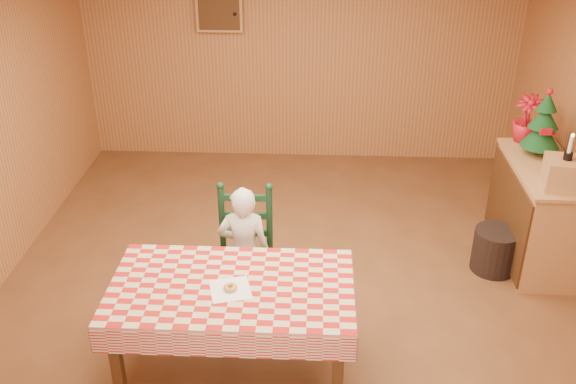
# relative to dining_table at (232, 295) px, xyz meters

# --- Properties ---
(ground) EXTENTS (6.00, 6.00, 0.00)m
(ground) POSITION_rel_dining_table_xyz_m (0.33, 0.81, -0.69)
(ground) COLOR brown
(ground) RESTS_ON ground
(cabin_walls) EXTENTS (5.10, 6.05, 2.65)m
(cabin_walls) POSITION_rel_dining_table_xyz_m (0.33, 1.34, 1.14)
(cabin_walls) COLOR #A5693B
(cabin_walls) RESTS_ON ground
(dining_table) EXTENTS (1.66, 0.96, 0.77)m
(dining_table) POSITION_rel_dining_table_xyz_m (0.00, 0.00, 0.00)
(dining_table) COLOR #472813
(dining_table) RESTS_ON ground
(ladder_chair) EXTENTS (0.44, 0.40, 1.08)m
(ladder_chair) POSITION_rel_dining_table_xyz_m (-0.00, 0.79, -0.18)
(ladder_chair) COLOR black
(ladder_chair) RESTS_ON ground
(seated_child) EXTENTS (0.41, 0.27, 1.12)m
(seated_child) POSITION_rel_dining_table_xyz_m (0.00, 0.73, -0.13)
(seated_child) COLOR silver
(seated_child) RESTS_ON ground
(napkin) EXTENTS (0.32, 0.32, 0.00)m
(napkin) POSITION_rel_dining_table_xyz_m (0.00, -0.05, 0.08)
(napkin) COLOR white
(napkin) RESTS_ON dining_table
(donut) EXTENTS (0.10, 0.10, 0.03)m
(donut) POSITION_rel_dining_table_xyz_m (0.00, -0.05, 0.10)
(donut) COLOR #C08A45
(donut) RESTS_ON napkin
(shelf_unit) EXTENTS (0.54, 1.24, 0.93)m
(shelf_unit) POSITION_rel_dining_table_xyz_m (2.54, 1.64, -0.22)
(shelf_unit) COLOR tan
(shelf_unit) RESTS_ON ground
(crate) EXTENTS (0.34, 0.34, 0.25)m
(crate) POSITION_rel_dining_table_xyz_m (2.54, 1.24, 0.37)
(crate) COLOR tan
(crate) RESTS_ON shelf_unit
(christmas_tree) EXTENTS (0.34, 0.34, 0.62)m
(christmas_tree) POSITION_rel_dining_table_xyz_m (2.54, 1.88, 0.52)
(christmas_tree) COLOR #472813
(christmas_tree) RESTS_ON shelf_unit
(flower_arrangement) EXTENTS (0.33, 0.33, 0.45)m
(flower_arrangement) POSITION_rel_dining_table_xyz_m (2.49, 2.19, 0.47)
(flower_arrangement) COLOR #B31020
(flower_arrangement) RESTS_ON shelf_unit
(candle_set) EXTENTS (0.07, 0.07, 0.22)m
(candle_set) POSITION_rel_dining_table_xyz_m (2.54, 1.24, 0.56)
(candle_set) COLOR black
(candle_set) RESTS_ON crate
(storage_bin) EXTENTS (0.50, 0.50, 0.40)m
(storage_bin) POSITION_rel_dining_table_xyz_m (2.16, 1.41, -0.49)
(storage_bin) COLOR black
(storage_bin) RESTS_ON ground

